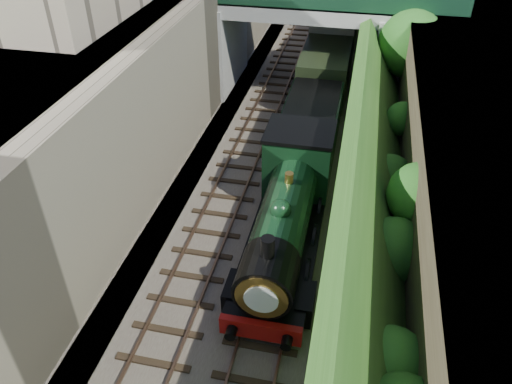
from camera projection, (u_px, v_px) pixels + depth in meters
trackbed at (298, 117)px, 29.86m from camera, size 10.00×90.00×0.20m
retaining_wall at (207, 55)px, 28.83m from camera, size 1.00×90.00×7.00m
street_plateau_left at (150, 51)px, 29.43m from camera, size 6.00×90.00×7.00m
street_plateau_right at (478, 84)px, 26.45m from camera, size 8.00×90.00×6.25m
embankment_slope at (390, 100)px, 25.70m from camera, size 4.49×90.00×6.40m
track_left at (265, 112)px, 30.13m from camera, size 2.50×90.00×0.20m
track_right at (318, 117)px, 29.57m from camera, size 2.50×90.00×0.20m
road_bridge at (326, 31)px, 30.55m from camera, size 16.00×6.40×7.25m
tree at (413, 46)px, 26.72m from camera, size 3.60×3.80×6.60m
locomotive at (287, 214)px, 19.39m from camera, size 3.10×10.22×3.83m
tender at (310, 131)px, 25.38m from camera, size 2.70×6.00×3.05m
coach_front at (333, 41)px, 35.11m from camera, size 2.90×18.00×3.70m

